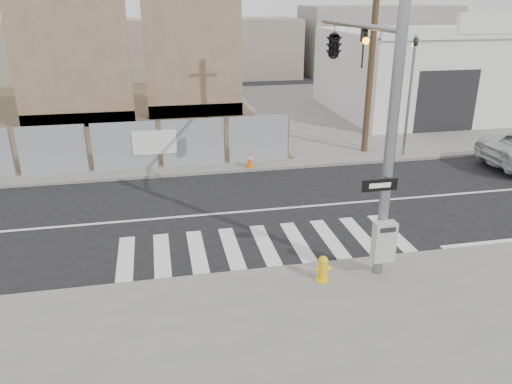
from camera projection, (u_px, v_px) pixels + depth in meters
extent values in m
plane|color=black|center=(249.00, 211.00, 16.98)|extent=(100.00, 100.00, 0.00)
cube|color=slate|center=(205.00, 118.00, 29.72)|extent=(50.00, 20.00, 0.12)
cylinder|color=gray|center=(391.00, 142.00, 11.75)|extent=(0.26, 0.26, 7.00)
cylinder|color=gray|center=(356.00, 25.00, 13.20)|extent=(0.14, 5.20, 0.14)
cube|color=#B2B2AF|center=(384.00, 242.00, 12.39)|extent=(0.55, 0.30, 1.05)
cube|color=black|center=(380.00, 185.00, 11.92)|extent=(0.90, 0.03, 0.30)
cube|color=silver|center=(380.00, 185.00, 11.91)|extent=(0.55, 0.01, 0.12)
imported|color=black|center=(363.00, 49.00, 12.86)|extent=(0.16, 0.20, 1.00)
imported|color=black|center=(334.00, 41.00, 14.86)|extent=(0.53, 2.48, 1.00)
cylinder|color=gray|center=(409.00, 97.00, 21.67)|extent=(0.12, 0.12, 5.20)
imported|color=black|center=(416.00, 37.00, 20.76)|extent=(0.16, 0.20, 1.00)
cube|color=brown|center=(70.00, 52.00, 26.01)|extent=(6.00, 0.50, 8.00)
cube|color=brown|center=(80.00, 118.00, 27.69)|extent=(6.00, 1.30, 0.80)
cube|color=brown|center=(193.00, 47.00, 28.13)|extent=(5.50, 0.50, 8.00)
cube|color=brown|center=(196.00, 109.00, 29.82)|extent=(5.50, 1.30, 0.80)
cube|color=silver|center=(433.00, 71.00, 30.52)|extent=(12.00, 10.00, 4.80)
cube|color=silver|center=(492.00, 32.00, 25.01)|extent=(12.00, 0.30, 0.60)
cube|color=silver|center=(494.00, 23.00, 24.80)|extent=(4.00, 0.30, 1.00)
cube|color=black|center=(447.00, 102.00, 25.87)|extent=(3.40, 0.06, 3.20)
cylinder|color=#4F3D25|center=(373.00, 39.00, 21.33)|extent=(0.28, 0.28, 10.00)
cylinder|color=yellow|center=(322.00, 279.00, 12.64)|extent=(0.47, 0.47, 0.04)
cylinder|color=yellow|center=(323.00, 271.00, 12.55)|extent=(0.30, 0.30, 0.54)
sphere|color=yellow|center=(323.00, 261.00, 12.45)|extent=(0.25, 0.25, 0.25)
cylinder|color=yellow|center=(317.00, 270.00, 12.50)|extent=(0.15, 0.14, 0.10)
cylinder|color=yellow|center=(328.00, 268.00, 12.56)|extent=(0.15, 0.14, 0.10)
cube|color=#F5610C|center=(33.00, 172.00, 20.30)|extent=(0.45, 0.45, 0.03)
cone|color=#F5610C|center=(32.00, 165.00, 20.18)|extent=(0.40, 0.40, 0.67)
cylinder|color=silver|center=(31.00, 163.00, 20.15)|extent=(0.26, 0.26, 0.08)
cube|color=#DB640B|center=(250.00, 167.00, 20.94)|extent=(0.35, 0.35, 0.03)
cone|color=#DB640B|center=(250.00, 160.00, 20.83)|extent=(0.31, 0.31, 0.63)
cylinder|color=silver|center=(250.00, 158.00, 20.79)|extent=(0.24, 0.24, 0.07)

